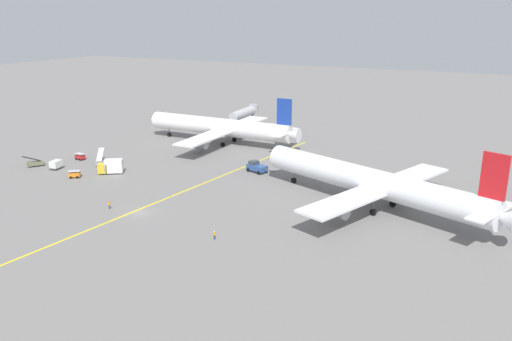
# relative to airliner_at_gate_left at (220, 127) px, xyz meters

# --- Properties ---
(ground_plane) EXTENTS (600.00, 600.00, 0.00)m
(ground_plane) POSITION_rel_airliner_at_gate_left_xyz_m (15.33, -56.53, -4.92)
(ground_plane) COLOR slate
(taxiway_stripe) EXTENTS (15.32, 119.14, 0.01)m
(taxiway_stripe) POSITION_rel_airliner_at_gate_left_xyz_m (14.97, -46.53, -4.91)
(taxiway_stripe) COLOR yellow
(taxiway_stripe) RESTS_ON ground
(airliner_at_gate_left) EXTENTS (51.83, 44.60, 14.99)m
(airliner_at_gate_left) POSITION_rel_airliner_at_gate_left_xyz_m (0.00, 0.00, 0.00)
(airliner_at_gate_left) COLOR white
(airliner_at_gate_left) RESTS_ON ground
(airliner_being_pushed) EXTENTS (54.95, 42.51, 15.79)m
(airliner_being_pushed) POSITION_rel_airliner_at_gate_left_xyz_m (54.55, -32.79, 0.31)
(airliner_being_pushed) COLOR white
(airliner_being_pushed) RESTS_ON ground
(pushback_tug) EXTENTS (8.32, 4.16, 2.97)m
(pushback_tug) POSITION_rel_airliner_at_gate_left_xyz_m (23.17, -21.57, -3.66)
(pushback_tug) COLOR #2D4C8C
(pushback_tug) RESTS_ON ground
(gse_belt_loader_portside) EXTENTS (3.71, 4.81, 3.02)m
(gse_belt_loader_portside) POSITION_rel_airliner_at_gate_left_xyz_m (-29.61, -42.89, -4.09)
(gse_belt_loader_portside) COLOR #666B4C
(gse_belt_loader_portside) RESTS_ON ground
(gse_baggage_cart_near_cluster) EXTENTS (2.87, 1.84, 1.71)m
(gse_baggage_cart_near_cluster) POSITION_rel_airliner_at_gate_left_xyz_m (-24.02, -33.07, -4.05)
(gse_baggage_cart_near_cluster) COLOR red
(gse_baggage_cart_near_cluster) RESTS_ON ground
(gse_container_dolly_flat) EXTENTS (2.67, 3.50, 2.15)m
(gse_container_dolly_flat) POSITION_rel_airliner_at_gate_left_xyz_m (-22.99, -42.19, -3.74)
(gse_container_dolly_flat) COLOR slate
(gse_container_dolly_flat) RESTS_ON ground
(gse_baggage_cart_trailing) EXTENTS (3.14, 2.86, 1.71)m
(gse_baggage_cart_trailing) POSITION_rel_airliner_at_gate_left_xyz_m (-13.35, -45.51, -4.05)
(gse_baggage_cart_trailing) COLOR orange
(gse_baggage_cart_trailing) RESTS_ON ground
(gse_catering_truck_tall) EXTENTS (6.20, 5.20, 3.50)m
(gse_catering_truck_tall) POSITION_rel_airliner_at_gate_left_xyz_m (-7.91, -38.87, -3.16)
(gse_catering_truck_tall) COLOR gold
(gse_catering_truck_tall) RESTS_ON ground
(gse_stair_truck_yellow) EXTENTS (4.02, 4.89, 4.06)m
(gse_stair_truck_yellow) POSITION_rel_airliner_at_gate_left_xyz_m (-15.77, -33.99, -3.89)
(gse_stair_truck_yellow) COLOR gray
(gse_stair_truck_yellow) RESTS_ON ground
(ground_crew_marshaller_foreground) EXTENTS (0.36, 0.36, 1.59)m
(ground_crew_marshaller_foreground) POSITION_rel_airliner_at_gate_left_xyz_m (34.76, -60.46, -4.10)
(ground_crew_marshaller_foreground) COLOR #2D3351
(ground_crew_marshaller_foreground) RESTS_ON ground
(ground_crew_wing_walker_right) EXTENTS (0.38, 0.45, 1.70)m
(ground_crew_wing_walker_right) POSITION_rel_airliner_at_gate_left_xyz_m (8.39, -57.56, -4.03)
(ground_crew_wing_walker_right) COLOR #4C4C51
(ground_crew_wing_walker_right) RESTS_ON ground
(jet_bridge) EXTENTS (4.52, 18.89, 5.82)m
(jet_bridge) POSITION_rel_airliner_at_gate_left_xyz_m (-7.03, 29.41, -0.87)
(jet_bridge) COLOR #B7B7BC
(jet_bridge) RESTS_ON ground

